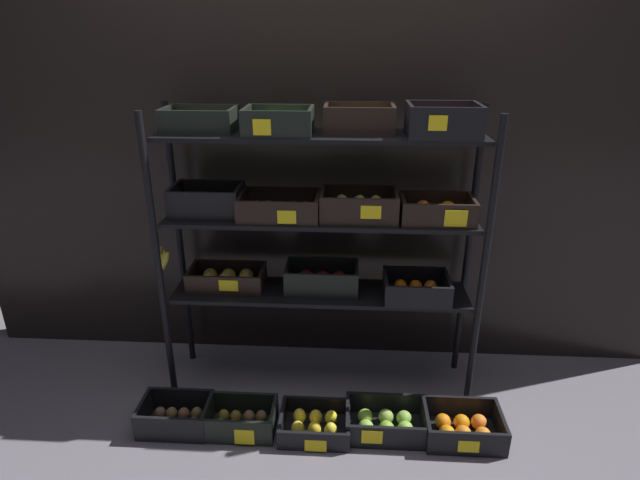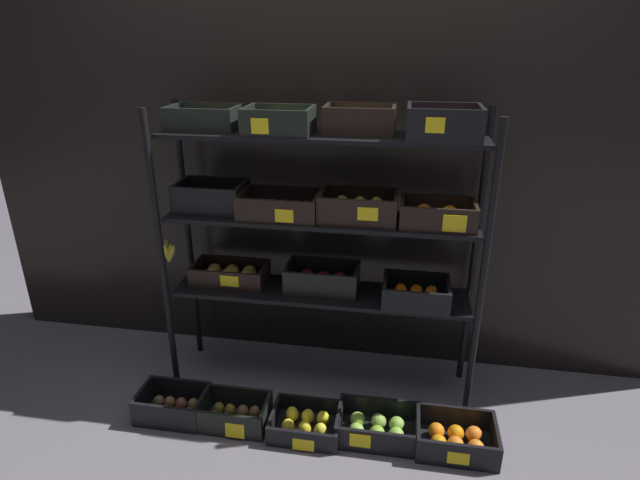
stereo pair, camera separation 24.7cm
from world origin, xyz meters
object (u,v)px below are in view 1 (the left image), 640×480
(crate_ground_lemon, at_px, (315,424))
(crate_ground_orange, at_px, (463,428))
(display_rack, at_px, (318,212))
(crate_ground_apple_green, at_px, (386,423))
(crate_ground_left_kiwi, at_px, (241,421))
(crate_ground_kiwi, at_px, (176,417))

(crate_ground_lemon, bearing_deg, crate_ground_orange, 0.96)
(display_rack, height_order, crate_ground_apple_green, display_rack)
(crate_ground_left_kiwi, relative_size, crate_ground_orange, 0.91)
(crate_ground_lemon, bearing_deg, crate_ground_apple_green, 4.53)
(crate_ground_lemon, relative_size, crate_ground_orange, 0.92)
(display_rack, distance_m, crate_ground_left_kiwi, 1.05)
(crate_ground_kiwi, distance_m, crate_ground_apple_green, 1.00)
(display_rack, distance_m, crate_ground_apple_green, 1.04)
(crate_ground_left_kiwi, height_order, crate_ground_orange, crate_ground_left_kiwi)
(crate_ground_orange, bearing_deg, crate_ground_lemon, -179.04)
(display_rack, xyz_separation_m, crate_ground_apple_green, (0.34, -0.36, -0.92))
(display_rack, relative_size, crate_ground_kiwi, 4.88)
(crate_ground_kiwi, height_order, crate_ground_lemon, crate_ground_kiwi)
(crate_ground_orange, bearing_deg, crate_ground_apple_green, 177.62)
(crate_ground_kiwi, height_order, crate_ground_orange, crate_ground_kiwi)
(crate_ground_left_kiwi, relative_size, crate_ground_lemon, 1.00)
(crate_ground_kiwi, bearing_deg, crate_ground_lemon, 0.13)
(crate_ground_apple_green, bearing_deg, crate_ground_left_kiwi, -177.48)
(crate_ground_apple_green, relative_size, crate_ground_orange, 1.06)
(crate_ground_left_kiwi, relative_size, crate_ground_apple_green, 0.87)
(crate_ground_lemon, height_order, crate_ground_apple_green, crate_ground_apple_green)
(crate_ground_left_kiwi, xyz_separation_m, crate_ground_apple_green, (0.68, 0.03, -0.00))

